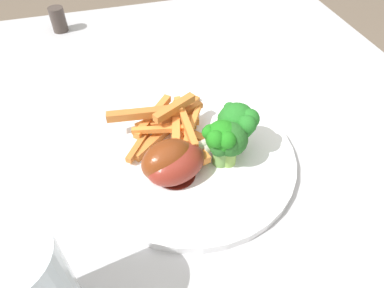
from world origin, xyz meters
The scene contains 9 objects.
dining_table centered at (0.00, 0.00, 0.63)m, with size 1.15×0.79×0.73m.
dinner_plate centered at (-0.07, -0.03, 0.74)m, with size 0.27×0.27×0.01m, color white.
broccoli_floret_front centered at (-0.05, -0.01, 0.79)m, with size 0.05×0.04×0.07m.
broccoli_floret_middle centered at (-0.05, 0.01, 0.79)m, with size 0.04×0.05×0.06m.
broccoli_floret_back centered at (-0.07, 0.03, 0.79)m, with size 0.06×0.05×0.07m.
carrot_fries_pile centered at (-0.12, -0.05, 0.76)m, with size 0.14×0.14×0.05m.
chicken_drumstick_near centered at (-0.05, -0.06, 0.77)m, with size 0.07×0.12×0.05m.
chicken_drumstick_far centered at (-0.05, -0.05, 0.77)m, with size 0.08×0.14×0.04m.
pepper_shaker centered at (-0.49, -0.19, 0.76)m, with size 0.03×0.03×0.05m, color #423833.
Camera 1 is at (0.24, -0.12, 1.09)m, focal length 33.46 mm.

